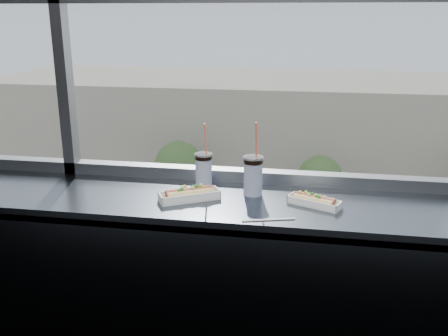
% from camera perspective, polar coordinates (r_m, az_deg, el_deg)
% --- Properties ---
extents(wall_back_lower, '(6.00, 0.00, 6.00)m').
position_cam_1_polar(wall_back_lower, '(2.79, 3.45, -12.32)').
color(wall_back_lower, black).
rests_on(wall_back_lower, ground).
extents(counter, '(6.00, 0.55, 0.06)m').
position_cam_1_polar(counter, '(2.31, 2.91, -4.41)').
color(counter, slate).
rests_on(counter, ground).
extents(counter_fascia, '(6.00, 0.04, 1.04)m').
position_cam_1_polar(counter_fascia, '(2.34, 1.90, -18.65)').
color(counter_fascia, slate).
rests_on(counter_fascia, ground).
extents(hotdog_tray_left, '(0.29, 0.22, 0.07)m').
position_cam_1_polar(hotdog_tray_left, '(2.30, -3.98, -3.00)').
color(hotdog_tray_left, white).
rests_on(hotdog_tray_left, counter).
extents(hotdog_tray_right, '(0.25, 0.17, 0.06)m').
position_cam_1_polar(hotdog_tray_right, '(2.27, 10.29, -3.70)').
color(hotdog_tray_right, white).
rests_on(hotdog_tray_right, counter).
extents(soda_cup_left, '(0.09, 0.09, 0.33)m').
position_cam_1_polar(soda_cup_left, '(2.45, -2.35, -0.06)').
color(soda_cup_left, white).
rests_on(soda_cup_left, counter).
extents(soda_cup_right, '(0.10, 0.10, 0.36)m').
position_cam_1_polar(soda_cup_right, '(2.34, 3.34, -0.65)').
color(soda_cup_right, white).
rests_on(soda_cup_right, counter).
extents(loose_straw, '(0.22, 0.07, 0.01)m').
position_cam_1_polar(loose_straw, '(2.09, 5.13, -5.91)').
color(loose_straw, white).
rests_on(loose_straw, counter).
extents(wrapper, '(0.10, 0.07, 0.02)m').
position_cam_1_polar(wrapper, '(2.33, -5.07, -3.20)').
color(wrapper, silver).
rests_on(wrapper, counter).
extents(plaza_ground, '(120.00, 120.00, 0.00)m').
position_cam_1_polar(plaza_ground, '(47.70, 9.13, 1.28)').
color(plaza_ground, beige).
rests_on(plaza_ground, ground).
extents(street_asphalt, '(80.00, 10.00, 0.06)m').
position_cam_1_polar(street_asphalt, '(25.86, 8.14, -12.88)').
color(street_asphalt, black).
rests_on(street_asphalt, plaza_ground).
extents(far_sidewalk, '(80.00, 6.00, 0.04)m').
position_cam_1_polar(far_sidewalk, '(33.04, 8.63, -5.98)').
color(far_sidewalk, beige).
rests_on(far_sidewalk, plaza_ground).
extents(far_building, '(50.00, 14.00, 8.00)m').
position_cam_1_polar(far_building, '(41.38, 9.25, 4.55)').
color(far_building, gray).
rests_on(far_building, plaza_ground).
extents(car_far_a, '(3.56, 6.86, 2.19)m').
position_cam_1_polar(car_far_a, '(31.13, -12.81, -5.44)').
color(car_far_a, black).
rests_on(car_far_a, street_asphalt).
extents(car_near_b, '(2.61, 5.98, 1.97)m').
position_cam_1_polar(car_near_b, '(22.58, -5.89, -14.61)').
color(car_near_b, black).
rests_on(car_near_b, street_asphalt).
extents(car_far_b, '(2.90, 6.28, 2.05)m').
position_cam_1_polar(car_far_b, '(29.03, 13.42, -7.35)').
color(car_far_b, maroon).
rests_on(car_far_b, street_asphalt).
extents(car_near_c, '(3.53, 6.83, 2.18)m').
position_cam_1_polar(car_near_c, '(21.86, 10.11, -15.66)').
color(car_near_c, brown).
rests_on(car_near_c, street_asphalt).
extents(pedestrian_c, '(0.81, 0.61, 1.82)m').
position_cam_1_polar(pedestrian_c, '(33.15, 16.88, -4.73)').
color(pedestrian_c, '#66605B').
rests_on(pedestrian_c, far_sidewalk).
extents(pedestrian_a, '(0.94, 0.71, 2.12)m').
position_cam_1_polar(pedestrian_a, '(33.10, 0.66, -3.70)').
color(pedestrian_a, '#66605B').
rests_on(pedestrian_a, far_sidewalk).
extents(tree_left, '(3.19, 3.19, 4.99)m').
position_cam_1_polar(tree_left, '(32.93, -5.20, 0.31)').
color(tree_left, '#47382B').
rests_on(tree_left, far_sidewalk).
extents(tree_center, '(2.84, 2.84, 4.44)m').
position_cam_1_polar(tree_center, '(32.00, 10.88, -1.14)').
color(tree_center, '#47382B').
rests_on(tree_center, far_sidewalk).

